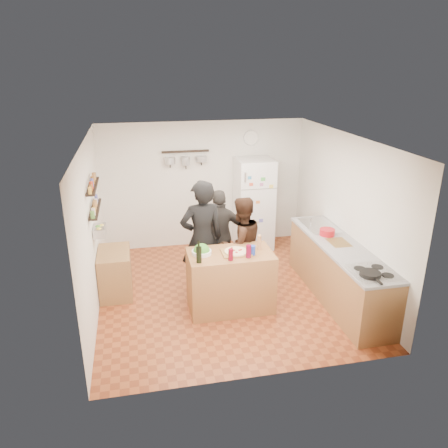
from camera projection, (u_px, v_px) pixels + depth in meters
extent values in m
plane|color=brown|center=(225.00, 291.00, 7.17)|extent=(4.20, 4.20, 0.00)
plane|color=white|center=(225.00, 139.00, 6.30)|extent=(4.20, 4.20, 0.00)
plane|color=silver|center=(203.00, 185.00, 8.66)|extent=(4.00, 0.00, 4.00)
plane|color=silver|center=(91.00, 230.00, 6.35)|extent=(0.00, 4.20, 4.20)
plane|color=silver|center=(345.00, 212.00, 7.12)|extent=(0.00, 4.20, 4.20)
cube|color=#925735|center=(230.00, 281.00, 6.56)|extent=(1.25, 0.72, 0.91)
cube|color=olive|center=(236.00, 252.00, 6.40)|extent=(0.42, 0.34, 0.02)
cylinder|color=beige|center=(236.00, 251.00, 6.39)|extent=(0.34, 0.34, 0.02)
cylinder|color=silver|center=(202.00, 252.00, 6.36)|extent=(0.29, 0.29, 0.06)
cylinder|color=black|center=(199.00, 255.00, 6.07)|extent=(0.08, 0.08, 0.23)
cylinder|color=#610817|center=(231.00, 255.00, 6.15)|extent=(0.07, 0.07, 0.17)
cylinder|color=#5D0721|center=(249.00, 251.00, 6.23)|extent=(0.08, 0.08, 0.19)
cylinder|color=#B07849|center=(259.00, 243.00, 6.50)|extent=(0.06, 0.06, 0.19)
cylinder|color=#1C349B|center=(252.00, 250.00, 6.33)|extent=(0.09, 0.09, 0.14)
imported|color=black|center=(202.00, 239.00, 6.82)|extent=(0.75, 0.54, 1.90)
imported|color=black|center=(241.00, 245.00, 7.01)|extent=(0.92, 0.82, 1.58)
imported|color=#292725|center=(220.00, 235.00, 7.38)|extent=(0.93, 0.39, 1.58)
cube|color=#9E7042|center=(338.00, 272.00, 6.84)|extent=(0.63, 2.63, 0.90)
cube|color=white|center=(373.00, 273.00, 5.80)|extent=(0.60, 0.62, 0.02)
cylinder|color=black|center=(370.00, 274.00, 5.69)|extent=(0.28, 0.28, 0.05)
cube|color=silver|center=(319.00, 226.00, 7.45)|extent=(0.50, 0.80, 0.03)
cube|color=brown|center=(339.00, 243.00, 6.76)|extent=(0.30, 0.40, 0.02)
cylinder|color=#B3141E|center=(327.00, 232.00, 7.02)|extent=(0.24, 0.24, 0.10)
cube|color=white|center=(254.00, 204.00, 8.64)|extent=(0.70, 0.68, 1.80)
cylinder|color=silver|center=(251.00, 138.00, 8.51)|extent=(0.30, 0.03, 0.30)
cube|color=black|center=(95.00, 209.00, 6.46)|extent=(0.12, 1.00, 0.02)
cube|color=black|center=(93.00, 186.00, 6.34)|extent=(0.12, 1.00, 0.02)
cube|color=silver|center=(100.00, 231.00, 6.59)|extent=(0.18, 0.35, 0.14)
cube|color=olive|center=(115.00, 273.00, 7.01)|extent=(0.50, 0.80, 0.73)
cube|color=black|center=(185.00, 151.00, 8.26)|extent=(0.90, 0.04, 0.04)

